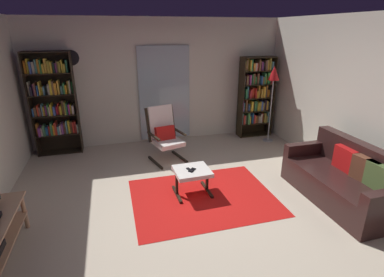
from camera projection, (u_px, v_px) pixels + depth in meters
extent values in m
plane|color=beige|center=(198.00, 208.00, 4.12)|extent=(7.02, 7.02, 0.00)
cube|color=silver|center=(160.00, 82.00, 6.29)|extent=(5.60, 0.06, 2.60)
cube|color=silver|center=(373.00, 106.00, 4.34)|extent=(0.06, 6.00, 2.60)
cube|color=silver|center=(165.00, 94.00, 6.34)|extent=(1.10, 0.01, 2.00)
cube|color=red|center=(203.00, 197.00, 4.40)|extent=(2.09, 1.61, 0.01)
cylinder|color=tan|center=(24.00, 211.00, 3.65)|extent=(0.05, 0.05, 0.47)
cube|color=black|center=(31.00, 106.00, 5.56)|extent=(0.02, 0.30, 1.99)
cube|color=black|center=(76.00, 103.00, 5.76)|extent=(0.02, 0.30, 1.99)
cube|color=black|center=(55.00, 103.00, 5.79)|extent=(0.83, 0.02, 1.99)
cube|color=black|center=(62.00, 151.00, 6.00)|extent=(0.80, 0.28, 0.02)
cube|color=black|center=(59.00, 134.00, 5.87)|extent=(0.80, 0.28, 0.02)
cube|color=black|center=(56.00, 115.00, 5.73)|extent=(0.80, 0.28, 0.02)
cube|color=black|center=(52.00, 94.00, 5.59)|extent=(0.80, 0.28, 0.02)
cube|color=black|center=(49.00, 73.00, 5.45)|extent=(0.80, 0.28, 0.02)
cube|color=black|center=(45.00, 52.00, 5.32)|extent=(0.80, 0.28, 0.02)
cube|color=orange|center=(38.00, 129.00, 5.74)|extent=(0.04, 0.13, 0.24)
cube|color=#8D3A8F|center=(40.00, 131.00, 5.74)|extent=(0.04, 0.23, 0.17)
cube|color=beige|center=(43.00, 131.00, 5.78)|extent=(0.03, 0.23, 0.16)
cube|color=#417E53|center=(45.00, 130.00, 5.75)|extent=(0.04, 0.18, 0.21)
cube|color=#2966B3|center=(47.00, 130.00, 5.79)|extent=(0.04, 0.16, 0.17)
cube|color=red|center=(50.00, 130.00, 5.78)|extent=(0.03, 0.15, 0.18)
cube|color=#3A7B44|center=(52.00, 128.00, 5.79)|extent=(0.04, 0.22, 0.24)
cube|color=orange|center=(54.00, 129.00, 5.80)|extent=(0.03, 0.20, 0.20)
cube|color=red|center=(56.00, 128.00, 5.82)|extent=(0.04, 0.22, 0.25)
cube|color=teal|center=(59.00, 129.00, 5.84)|extent=(0.03, 0.19, 0.17)
cube|color=beige|center=(61.00, 129.00, 5.85)|extent=(0.03, 0.23, 0.19)
cube|color=#884897|center=(63.00, 128.00, 5.87)|extent=(0.04, 0.20, 0.21)
cube|color=brown|center=(65.00, 128.00, 5.87)|extent=(0.03, 0.13, 0.22)
cube|color=#5A9D9A|center=(67.00, 127.00, 5.87)|extent=(0.03, 0.15, 0.25)
cube|color=gold|center=(69.00, 126.00, 5.89)|extent=(0.03, 0.16, 0.25)
cube|color=brown|center=(71.00, 127.00, 5.90)|extent=(0.04, 0.12, 0.23)
cube|color=red|center=(74.00, 127.00, 5.90)|extent=(0.03, 0.16, 0.23)
cube|color=red|center=(76.00, 126.00, 5.92)|extent=(0.02, 0.17, 0.23)
cube|color=beige|center=(78.00, 128.00, 5.92)|extent=(0.03, 0.20, 0.18)
cube|color=#285DA9|center=(34.00, 112.00, 5.61)|extent=(0.03, 0.20, 0.15)
cube|color=brown|center=(36.00, 111.00, 5.62)|extent=(0.04, 0.21, 0.18)
cube|color=red|center=(38.00, 110.00, 5.62)|extent=(0.03, 0.17, 0.21)
cube|color=brown|center=(40.00, 111.00, 5.63)|extent=(0.04, 0.16, 0.17)
cube|color=#579AA4|center=(43.00, 110.00, 5.63)|extent=(0.02, 0.17, 0.22)
cube|color=#AA8826|center=(44.00, 110.00, 5.66)|extent=(0.03, 0.20, 0.18)
cube|color=purple|center=(46.00, 110.00, 5.66)|extent=(0.03, 0.13, 0.19)
cube|color=#3A8C40|center=(48.00, 109.00, 5.64)|extent=(0.02, 0.15, 0.22)
cube|color=beige|center=(50.00, 110.00, 5.69)|extent=(0.03, 0.24, 0.17)
cube|color=gold|center=(52.00, 109.00, 5.68)|extent=(0.03, 0.23, 0.22)
cube|color=#3C58B0|center=(55.00, 110.00, 5.70)|extent=(0.04, 0.22, 0.17)
cube|color=red|center=(57.00, 110.00, 5.71)|extent=(0.03, 0.12, 0.16)
cube|color=red|center=(59.00, 109.00, 5.72)|extent=(0.02, 0.12, 0.21)
cube|color=gold|center=(61.00, 109.00, 5.74)|extent=(0.04, 0.20, 0.17)
cube|color=brown|center=(63.00, 107.00, 5.73)|extent=(0.04, 0.14, 0.26)
cube|color=olive|center=(65.00, 108.00, 5.72)|extent=(0.02, 0.23, 0.25)
cube|color=#2D7946|center=(67.00, 108.00, 5.75)|extent=(0.02, 0.23, 0.21)
cube|color=#9E3097|center=(69.00, 109.00, 5.75)|extent=(0.02, 0.18, 0.20)
cube|color=gold|center=(71.00, 108.00, 5.78)|extent=(0.03, 0.18, 0.19)
cube|color=beige|center=(73.00, 109.00, 5.79)|extent=(0.04, 0.22, 0.16)
cube|color=beige|center=(29.00, 88.00, 5.45)|extent=(0.03, 0.15, 0.25)
cube|color=#22202F|center=(32.00, 90.00, 5.47)|extent=(0.03, 0.24, 0.18)
cube|color=#923884|center=(34.00, 90.00, 5.48)|extent=(0.02, 0.14, 0.20)
cube|color=brown|center=(36.00, 89.00, 5.48)|extent=(0.03, 0.23, 0.23)
cube|color=#295EB1|center=(38.00, 90.00, 5.49)|extent=(0.02, 0.23, 0.18)
cube|color=gold|center=(40.00, 88.00, 5.49)|extent=(0.03, 0.19, 0.25)
cube|color=olive|center=(43.00, 90.00, 5.51)|extent=(0.03, 0.13, 0.16)
cube|color=teal|center=(44.00, 90.00, 5.53)|extent=(0.02, 0.19, 0.16)
cube|color=black|center=(47.00, 90.00, 5.55)|extent=(0.04, 0.11, 0.16)
cube|color=beige|center=(49.00, 89.00, 5.54)|extent=(0.03, 0.16, 0.20)
cube|color=gold|center=(51.00, 87.00, 5.53)|extent=(0.04, 0.19, 0.27)
cube|color=brown|center=(54.00, 87.00, 5.56)|extent=(0.03, 0.22, 0.25)
cube|color=orange|center=(56.00, 88.00, 5.57)|extent=(0.04, 0.23, 0.22)
cube|color=gold|center=(59.00, 87.00, 5.56)|extent=(0.03, 0.19, 0.26)
cube|color=teal|center=(62.00, 90.00, 5.60)|extent=(0.04, 0.12, 0.15)
cube|color=#328E49|center=(64.00, 88.00, 5.61)|extent=(0.02, 0.20, 0.21)
cube|color=orange|center=(66.00, 89.00, 5.62)|extent=(0.03, 0.16, 0.16)
cube|color=#A69D3B|center=(69.00, 87.00, 5.63)|extent=(0.03, 0.13, 0.24)
cube|color=beige|center=(70.00, 87.00, 5.63)|extent=(0.02, 0.19, 0.24)
cube|color=#338E43|center=(72.00, 87.00, 5.65)|extent=(0.02, 0.12, 0.21)
cube|color=orange|center=(25.00, 67.00, 5.31)|extent=(0.03, 0.15, 0.23)
cube|color=gold|center=(28.00, 66.00, 5.32)|extent=(0.03, 0.17, 0.26)
cube|color=#3856A4|center=(31.00, 67.00, 5.33)|extent=(0.03, 0.19, 0.22)
cube|color=beige|center=(34.00, 68.00, 5.35)|extent=(0.04, 0.15, 0.20)
cube|color=teal|center=(36.00, 66.00, 5.37)|extent=(0.03, 0.19, 0.25)
cube|color=orange|center=(39.00, 66.00, 5.37)|extent=(0.04, 0.17, 0.25)
cube|color=#388D41|center=(41.00, 66.00, 5.37)|extent=(0.02, 0.20, 0.24)
cube|color=gold|center=(44.00, 68.00, 5.39)|extent=(0.03, 0.20, 0.17)
cube|color=gold|center=(46.00, 66.00, 5.40)|extent=(0.04, 0.21, 0.26)
cube|color=#A99A2F|center=(49.00, 67.00, 5.41)|extent=(0.04, 0.24, 0.22)
cube|color=gold|center=(52.00, 67.00, 5.43)|extent=(0.03, 0.23, 0.20)
cube|color=#192D28|center=(54.00, 67.00, 5.43)|extent=(0.03, 0.13, 0.19)
cube|color=#96418E|center=(56.00, 68.00, 5.47)|extent=(0.02, 0.14, 0.17)
cube|color=brown|center=(58.00, 67.00, 5.46)|extent=(0.03, 0.13, 0.22)
cube|color=olive|center=(60.00, 67.00, 5.48)|extent=(0.04, 0.19, 0.20)
cube|color=gold|center=(62.00, 66.00, 5.49)|extent=(0.03, 0.20, 0.23)
cube|color=#A1922B|center=(65.00, 68.00, 5.51)|extent=(0.04, 0.22, 0.16)
cube|color=#2B784F|center=(67.00, 66.00, 5.48)|extent=(0.03, 0.11, 0.23)
cube|color=black|center=(241.00, 98.00, 6.59)|extent=(0.02, 0.30, 1.80)
cube|color=black|center=(271.00, 97.00, 6.78)|extent=(0.02, 0.30, 1.80)
cube|color=black|center=(253.00, 96.00, 6.81)|extent=(0.77, 0.02, 1.80)
cube|color=black|center=(253.00, 134.00, 6.99)|extent=(0.73, 0.28, 0.02)
cube|color=black|center=(254.00, 123.00, 6.89)|extent=(0.73, 0.28, 0.02)
cube|color=black|center=(255.00, 110.00, 6.79)|extent=(0.73, 0.28, 0.02)
cube|color=black|center=(256.00, 98.00, 6.68)|extent=(0.73, 0.28, 0.02)
cube|color=black|center=(257.00, 84.00, 6.58)|extent=(0.73, 0.28, 0.02)
cube|color=black|center=(258.00, 71.00, 6.47)|extent=(0.73, 0.28, 0.02)
cube|color=black|center=(259.00, 57.00, 6.38)|extent=(0.73, 0.28, 0.02)
cube|color=teal|center=(241.00, 118.00, 6.75)|extent=(0.04, 0.14, 0.26)
cube|color=red|center=(243.00, 119.00, 6.78)|extent=(0.04, 0.21, 0.21)
cube|color=#BBB9A5|center=(245.00, 119.00, 6.81)|extent=(0.03, 0.14, 0.19)
cube|color=#449048|center=(247.00, 118.00, 6.79)|extent=(0.04, 0.22, 0.26)
cube|color=gold|center=(248.00, 119.00, 6.83)|extent=(0.03, 0.22, 0.18)
cube|color=#3955B5|center=(250.00, 118.00, 6.84)|extent=(0.03, 0.12, 0.21)
cube|color=#2664A6|center=(252.00, 118.00, 6.82)|extent=(0.03, 0.12, 0.24)
cube|color=red|center=(253.00, 118.00, 6.85)|extent=(0.03, 0.21, 0.20)
cube|color=gold|center=(254.00, 119.00, 6.88)|extent=(0.03, 0.18, 0.16)
cube|color=brown|center=(256.00, 119.00, 6.86)|extent=(0.04, 0.11, 0.16)
cube|color=#C0BA9B|center=(259.00, 119.00, 6.87)|extent=(0.04, 0.12, 0.15)
cube|color=beige|center=(260.00, 118.00, 6.88)|extent=(0.04, 0.14, 0.21)
cube|color=#D83E32|center=(262.00, 117.00, 6.91)|extent=(0.03, 0.10, 0.22)
cube|color=#A18E35|center=(263.00, 117.00, 6.91)|extent=(0.04, 0.24, 0.23)
cube|color=olive|center=(265.00, 118.00, 6.93)|extent=(0.03, 0.23, 0.16)
cube|color=teal|center=(266.00, 116.00, 6.94)|extent=(0.04, 0.19, 0.25)
cube|color=purple|center=(242.00, 106.00, 6.65)|extent=(0.02, 0.16, 0.25)
cube|color=teal|center=(243.00, 107.00, 6.67)|extent=(0.03, 0.13, 0.20)
cube|color=brown|center=(245.00, 105.00, 6.66)|extent=(0.04, 0.17, 0.27)
cube|color=#2B302E|center=(246.00, 107.00, 6.70)|extent=(0.03, 0.13, 0.16)
cube|color=#395CA4|center=(248.00, 107.00, 6.72)|extent=(0.04, 0.15, 0.15)
cube|color=gold|center=(250.00, 106.00, 6.71)|extent=(0.04, 0.23, 0.22)
cube|color=brown|center=(252.00, 106.00, 6.74)|extent=(0.02, 0.19, 0.21)
cube|color=#3F8243|center=(253.00, 105.00, 6.74)|extent=(0.03, 0.22, 0.23)
cube|color=#337845|center=(255.00, 105.00, 6.76)|extent=(0.03, 0.21, 0.22)
cube|color=gold|center=(257.00, 106.00, 6.76)|extent=(0.04, 0.22, 0.19)
cube|color=#A99130|center=(259.00, 105.00, 6.76)|extent=(0.04, 0.20, 0.21)
cube|color=#3658B5|center=(260.00, 105.00, 6.78)|extent=(0.04, 0.22, 0.20)
cube|color=olive|center=(262.00, 106.00, 6.81)|extent=(0.04, 0.19, 0.17)
cube|color=#281D28|center=(264.00, 104.00, 6.80)|extent=(0.04, 0.18, 0.24)
cube|color=gold|center=(266.00, 105.00, 6.81)|extent=(0.04, 0.14, 0.20)
cube|color=#232F31|center=(268.00, 106.00, 6.83)|extent=(0.03, 0.13, 0.17)
cube|color=#9F418E|center=(242.00, 95.00, 6.58)|extent=(0.04, 0.12, 0.15)
cube|color=#2F8E51|center=(245.00, 93.00, 6.57)|extent=(0.04, 0.20, 0.21)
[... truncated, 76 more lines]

